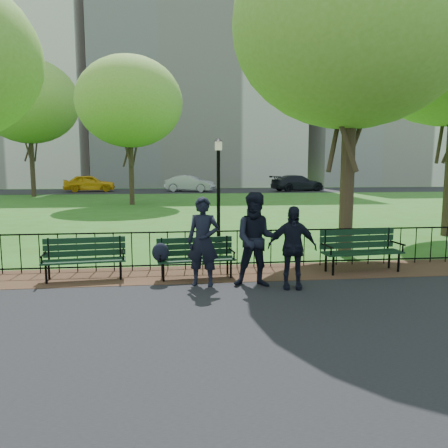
{
  "coord_description": "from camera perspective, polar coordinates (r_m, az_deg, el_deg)",
  "views": [
    {
      "loc": [
        -1.27,
        -7.84,
        2.35
      ],
      "look_at": [
        -0.17,
        1.5,
        1.11
      ],
      "focal_mm": 35.0,
      "sensor_mm": 36.0,
      "label": 1
    }
  ],
  "objects": [
    {
      "name": "person_mid",
      "position": [
        8.51,
        4.31,
        -2.07
      ],
      "size": [
        0.96,
        0.59,
        1.85
      ],
      "primitive_type": "imported",
      "rotation": [
        0.0,
        0.0,
        -0.14
      ],
      "color": "black",
      "rests_on": "asphalt_path"
    },
    {
      "name": "lamppost",
      "position": [
        13.51,
        -0.73,
        4.96
      ],
      "size": [
        0.29,
        0.29,
        3.22
      ],
      "color": "black",
      "rests_on": "ground"
    },
    {
      "name": "dirt_strip",
      "position": [
        9.71,
        0.98,
        -6.42
      ],
      "size": [
        60.0,
        1.6,
        0.01
      ],
      "primitive_type": "cube",
      "color": "#3A2417",
      "rests_on": "ground"
    },
    {
      "name": "iron_fence",
      "position": [
        10.1,
        0.6,
        -3.06
      ],
      "size": [
        24.06,
        0.06,
        1.0
      ],
      "color": "black",
      "rests_on": "ground"
    },
    {
      "name": "park_bench_right_a",
      "position": [
        10.27,
        17.38,
        -2.72
      ],
      "size": [
        1.86,
        0.73,
        1.03
      ],
      "rotation": [
        0.0,
        0.0,
        0.09
      ],
      "color": "black",
      "rests_on": "ground"
    },
    {
      "name": "sedan_dark",
      "position": [
        42.82,
        9.6,
        5.29
      ],
      "size": [
        5.61,
        3.31,
        1.53
      ],
      "primitive_type": "imported",
      "rotation": [
        0.0,
        0.0,
        1.81
      ],
      "color": "black",
      "rests_on": "far_street"
    },
    {
      "name": "sedan_silver",
      "position": [
        41.11,
        -4.46,
        5.29
      ],
      "size": [
        4.9,
        3.28,
        1.53
      ],
      "primitive_type": "imported",
      "rotation": [
        0.0,
        0.0,
        1.18
      ],
      "color": "#95979C",
      "rests_on": "far_street"
    },
    {
      "name": "tree_far_c",
      "position": [
        28.04,
        -12.25,
        15.3
      ],
      "size": [
        6.44,
        6.44,
        8.98
      ],
      "color": "#2D2116",
      "rests_on": "ground"
    },
    {
      "name": "park_bench_main",
      "position": [
        9.18,
        -5.44,
        -3.76
      ],
      "size": [
        1.76,
        0.66,
        0.92
      ],
      "rotation": [
        0.0,
        0.0,
        0.1
      ],
      "color": "black",
      "rests_on": "ground"
    },
    {
      "name": "asphalt_path",
      "position": [
        5.18,
        8.71,
        -19.5
      ],
      "size": [
        60.0,
        9.2,
        0.01
      ],
      "primitive_type": "cube",
      "color": "black",
      "rests_on": "ground"
    },
    {
      "name": "person_left",
      "position": [
        8.58,
        -2.74,
        -2.3
      ],
      "size": [
        0.73,
        0.59,
        1.76
      ],
      "primitive_type": "imported",
      "rotation": [
        0.0,
        0.0,
        -0.29
      ],
      "color": "black",
      "rests_on": "asphalt_path"
    },
    {
      "name": "tree_far_w",
      "position": [
        37.98,
        -24.16,
        14.41
      ],
      "size": [
        7.58,
        7.58,
        10.57
      ],
      "color": "#2D2116",
      "rests_on": "ground"
    },
    {
      "name": "taxi",
      "position": [
        43.02,
        -17.17,
        5.12
      ],
      "size": [
        4.89,
        2.52,
        1.59
      ],
      "primitive_type": "imported",
      "rotation": [
        0.0,
        0.0,
        1.71
      ],
      "color": "yellow",
      "rests_on": "far_street"
    },
    {
      "name": "far_street",
      "position": [
        42.93,
        -5.04,
        4.35
      ],
      "size": [
        70.0,
        9.0,
        0.01
      ],
      "primitive_type": "cube",
      "color": "black",
      "rests_on": "ground"
    },
    {
      "name": "park_bench_left_a",
      "position": [
        9.57,
        -17.76,
        -3.75
      ],
      "size": [
        1.71,
        0.69,
        0.95
      ],
      "rotation": [
        0.0,
        0.0,
        0.1
      ],
      "color": "black",
      "rests_on": "ground"
    },
    {
      "name": "apartment_east",
      "position": [
        62.89,
        19.85,
        15.9
      ],
      "size": [
        20.0,
        15.0,
        24.0
      ],
      "primitive_type": "cube",
      "color": "white",
      "rests_on": "ground"
    },
    {
      "name": "tree_near_e",
      "position": [
        12.38,
        16.5,
        23.76
      ],
      "size": [
        6.08,
        6.08,
        8.47
      ],
      "color": "#2D2116",
      "rests_on": "ground"
    },
    {
      "name": "apartment_mid",
      "position": [
        57.35,
        -3.52,
        20.24
      ],
      "size": [
        24.0,
        15.0,
        30.0
      ],
      "primitive_type": "cube",
      "color": "beige",
      "rests_on": "ground"
    },
    {
      "name": "person_right",
      "position": [
        8.48,
        8.89,
        -3.04
      ],
      "size": [
        0.99,
        0.54,
        1.6
      ],
      "primitive_type": "imported",
      "rotation": [
        0.0,
        0.0,
        -0.17
      ],
      "color": "black",
      "rests_on": "asphalt_path"
    },
    {
      "name": "ground",
      "position": [
        8.29,
        2.39,
        -8.99
      ],
      "size": [
        120.0,
        120.0,
        0.0
      ],
      "primitive_type": "plane",
      "color": "#305716"
    }
  ]
}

